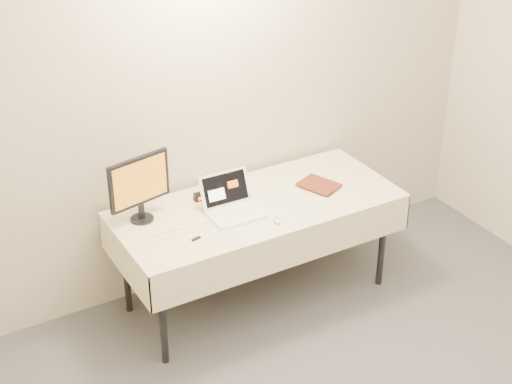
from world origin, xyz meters
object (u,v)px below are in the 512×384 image
table (257,212)px  monitor (139,184)px  book (311,175)px  laptop (232,204)px

table → monitor: bearing=165.7°
monitor → book: 1.13m
table → laptop: laptop is taller
monitor → book: monitor is taller
table → laptop: (-0.19, -0.00, 0.12)m
table → monitor: 0.81m
laptop → monitor: 0.60m
table → laptop: size_ratio=5.44×
laptop → monitor: monitor is taller
table → laptop: bearing=-178.9°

